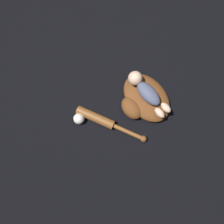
{
  "coord_description": "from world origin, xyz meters",
  "views": [
    {
      "loc": [
        -0.3,
        0.48,
        1.44
      ],
      "look_at": [
        -0.01,
        0.31,
        0.07
      ],
      "focal_mm": 35.0,
      "sensor_mm": 36.0,
      "label": 1
    }
  ],
  "objects_px": {
    "baseball_glove": "(144,99)",
    "baseball": "(79,119)",
    "baseball_bat": "(103,121)",
    "baby_figure": "(146,91)"
  },
  "relations": [
    {
      "from": "baseball_glove",
      "to": "baseball",
      "type": "distance_m",
      "value": 0.45
    },
    {
      "from": "baseball",
      "to": "baseball_bat",
      "type": "bearing_deg",
      "value": -125.47
    },
    {
      "from": "baseball_glove",
      "to": "baseball_bat",
      "type": "relative_size",
      "value": 0.92
    },
    {
      "from": "baby_figure",
      "to": "baseball_bat",
      "type": "xyz_separation_m",
      "value": [
        -0.01,
        0.32,
        -0.1
      ]
    },
    {
      "from": "baseball_bat",
      "to": "baseball",
      "type": "bearing_deg",
      "value": 54.53
    },
    {
      "from": "baby_figure",
      "to": "baseball_glove",
      "type": "bearing_deg",
      "value": 147.4
    },
    {
      "from": "baseball_glove",
      "to": "baseball",
      "type": "bearing_deg",
      "value": 76.1
    },
    {
      "from": "baseball_glove",
      "to": "baby_figure",
      "type": "xyz_separation_m",
      "value": [
        0.03,
        -0.02,
        0.08
      ]
    },
    {
      "from": "baby_figure",
      "to": "baseball_bat",
      "type": "distance_m",
      "value": 0.34
    },
    {
      "from": "baseball_glove",
      "to": "baseball_bat",
      "type": "xyz_separation_m",
      "value": [
        0.02,
        0.31,
        -0.02
      ]
    }
  ]
}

